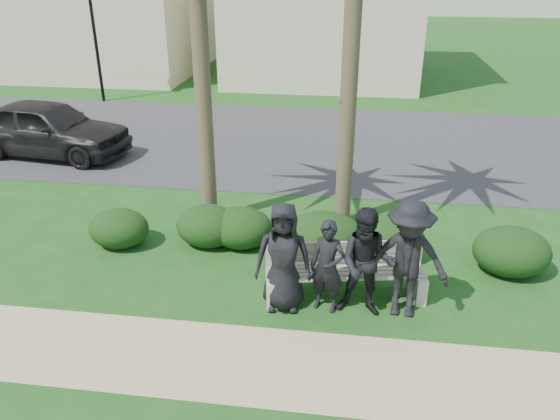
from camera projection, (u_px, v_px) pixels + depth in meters
The scene contains 16 objects.
ground at pixel (311, 294), 9.01m from camera, with size 160.00×160.00×0.00m, color #184814.
footpath at pixel (300, 368), 7.40m from camera, with size 30.00×1.60×0.01m, color tan.
asphalt_street at pixel (334, 143), 16.18m from camera, with size 160.00×8.00×0.01m, color #2D2D30.
street_lamp at pixel (93, 20), 19.64m from camera, with size 0.36×0.36×4.29m.
park_bench at pixel (345, 276), 8.76m from camera, with size 2.64×1.03×0.89m.
man_a at pixel (283, 257), 8.34m from camera, with size 0.87×0.57×1.78m, color black.
man_b at pixel (328, 267), 8.33m from camera, with size 0.56×0.36×1.52m, color black.
man_c at pixel (367, 263), 8.18m from camera, with size 0.86×0.67×1.77m, color black.
man_d at pixel (407, 260), 8.13m from camera, with size 1.24×0.71×1.91m, color black.
hedge_a at pixel (119, 227), 10.39m from camera, with size 1.15×0.95×0.75m, color black.
hedge_b at pixel (208, 225), 10.42m from camera, with size 1.24×1.02×0.81m, color black.
hedge_c at pixel (241, 227), 10.37m from camera, with size 1.21×1.00×0.79m, color black.
hedge_d at pixel (323, 237), 9.78m from camera, with size 1.49×1.23×0.97m, color black.
hedge_e at pixel (389, 237), 9.95m from camera, with size 1.28×1.05×0.83m, color black.
hedge_f at pixel (512, 250), 9.47m from camera, with size 1.32×1.09×0.86m, color black.
car_a at pixel (48, 128), 14.95m from camera, with size 1.81×4.50×1.53m, color black.
Camera 1 is at (0.53, -7.57, 5.09)m, focal length 35.00 mm.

